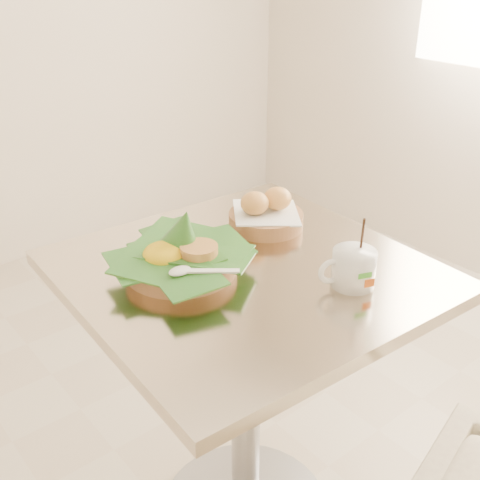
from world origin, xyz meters
TOP-DOWN VIEW (x-y plane):
  - cafe_table at (0.16, 0.03)m, footprint 0.74×0.74m
  - rice_basket at (0.05, 0.11)m, footprint 0.29×0.30m
  - bread_basket at (0.33, 0.16)m, footprint 0.21×0.21m
  - coffee_mug at (0.28, -0.15)m, footprint 0.12×0.09m

SIDE VIEW (x-z plane):
  - cafe_table at x=0.16m, z-range 0.15..0.90m
  - bread_basket at x=0.33m, z-range 0.74..0.83m
  - rice_basket at x=0.05m, z-range 0.72..0.86m
  - coffee_mug at x=0.28m, z-range 0.71..0.87m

